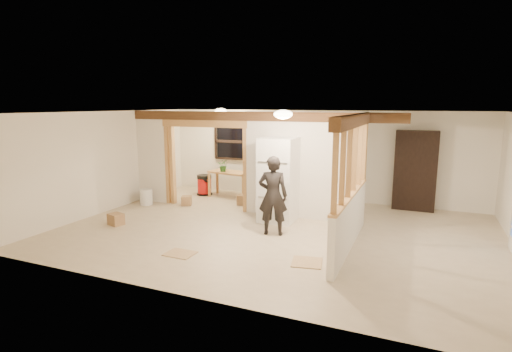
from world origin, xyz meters
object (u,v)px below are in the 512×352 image
at_px(woman, 273,196).
at_px(shop_vac, 204,185).
at_px(refrigerator, 278,180).
at_px(bookshelf, 415,171).
at_px(work_table, 230,184).

relative_size(woman, shop_vac, 2.71).
relative_size(refrigerator, shop_vac, 3.17).
bearing_deg(woman, bookshelf, -143.10).
relative_size(refrigerator, work_table, 1.62).
relative_size(refrigerator, woman, 1.17).
distance_m(refrigerator, bookshelf, 3.64).
height_order(refrigerator, bookshelf, bookshelf).
height_order(refrigerator, work_table, refrigerator).
xyz_separation_m(shop_vac, bookshelf, (5.78, 0.59, 0.71)).
height_order(woman, shop_vac, woman).
bearing_deg(refrigerator, bookshelf, 38.28).
xyz_separation_m(refrigerator, bookshelf, (2.86, 2.26, 0.05)).
distance_m(woman, shop_vac, 4.15).
distance_m(refrigerator, shop_vac, 3.43).
relative_size(shop_vac, bookshelf, 0.30).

